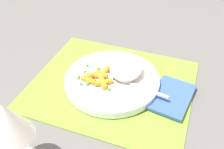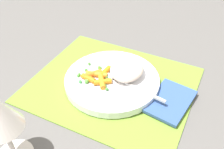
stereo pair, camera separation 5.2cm
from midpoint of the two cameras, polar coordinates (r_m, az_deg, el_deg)
ground_plane at (r=0.66m, az=2.26°, el=-2.43°), size 2.40×2.40×0.00m
placemat at (r=0.66m, az=2.26°, el=-2.24°), size 0.40×0.34×0.01m
plate at (r=0.65m, az=2.29°, el=-1.41°), size 0.24×0.24×0.02m
rice_mound at (r=0.65m, az=5.62°, el=1.03°), size 0.08×0.09×0.04m
carrot_portion at (r=0.64m, az=-0.82°, el=-0.54°), size 0.08×0.08×0.01m
pea_scatter at (r=0.64m, az=-2.39°, el=-0.50°), size 0.10×0.08×0.01m
fork at (r=0.63m, az=4.99°, el=-1.79°), size 0.19×0.04×0.01m
napkin at (r=0.63m, az=15.17°, el=-5.61°), size 0.11×0.14×0.01m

